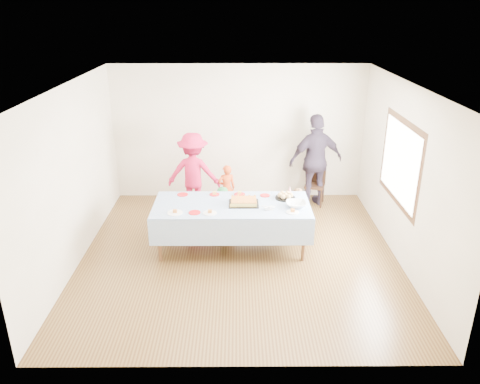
% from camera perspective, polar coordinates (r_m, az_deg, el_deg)
% --- Properties ---
extents(ground, '(5.00, 5.00, 0.00)m').
position_cam_1_polar(ground, '(7.61, -0.11, -7.63)').
color(ground, '#4B2E15').
rests_on(ground, ground).
extents(room_walls, '(5.04, 5.04, 2.72)m').
position_cam_1_polar(room_walls, '(6.91, 0.33, 5.25)').
color(room_walls, beige).
rests_on(room_walls, ground).
extents(party_table, '(2.50, 1.10, 0.78)m').
position_cam_1_polar(party_table, '(7.50, -1.02, -1.89)').
color(party_table, '#54371C').
rests_on(party_table, ground).
extents(birthday_cake, '(0.48, 0.37, 0.08)m').
position_cam_1_polar(birthday_cake, '(7.47, 0.46, -1.20)').
color(birthday_cake, black).
rests_on(birthday_cake, party_table).
extents(rolls_tray, '(0.33, 0.33, 0.10)m').
position_cam_1_polar(rolls_tray, '(7.72, 5.54, -0.48)').
color(rolls_tray, black).
rests_on(rolls_tray, party_table).
extents(punch_bowl, '(0.32, 0.32, 0.08)m').
position_cam_1_polar(punch_bowl, '(7.43, 6.86, -1.50)').
color(punch_bowl, silver).
rests_on(punch_bowl, party_table).
extents(party_hat, '(0.09, 0.09, 0.15)m').
position_cam_1_polar(party_hat, '(7.88, 6.06, 0.24)').
color(party_hat, silver).
rests_on(party_hat, party_table).
extents(fork_pile, '(0.24, 0.18, 0.07)m').
position_cam_1_polar(fork_pile, '(7.26, 3.45, -2.02)').
color(fork_pile, white).
rests_on(fork_pile, party_table).
extents(plate_red_far_a, '(0.18, 0.18, 0.01)m').
position_cam_1_polar(plate_red_far_a, '(7.89, -7.01, -0.31)').
color(plate_red_far_a, red).
rests_on(plate_red_far_a, party_table).
extents(plate_red_far_b, '(0.17, 0.17, 0.01)m').
position_cam_1_polar(plate_red_far_b, '(7.85, -3.13, -0.30)').
color(plate_red_far_b, red).
rests_on(plate_red_far_b, party_table).
extents(plate_red_far_c, '(0.19, 0.19, 0.01)m').
position_cam_1_polar(plate_red_far_c, '(7.84, -0.06, -0.29)').
color(plate_red_far_c, red).
rests_on(plate_red_far_c, party_table).
extents(plate_red_far_d, '(0.16, 0.16, 0.01)m').
position_cam_1_polar(plate_red_far_d, '(7.81, 3.06, -0.42)').
color(plate_red_far_d, red).
rests_on(plate_red_far_d, party_table).
extents(plate_red_near, '(0.18, 0.18, 0.01)m').
position_cam_1_polar(plate_red_near, '(7.20, -5.56, -2.51)').
color(plate_red_near, red).
rests_on(plate_red_near, party_table).
extents(plate_white_left, '(0.24, 0.24, 0.01)m').
position_cam_1_polar(plate_white_left, '(7.23, -7.92, -2.52)').
color(plate_white_left, white).
rests_on(plate_white_left, party_table).
extents(plate_white_mid, '(0.21, 0.21, 0.01)m').
position_cam_1_polar(plate_white_mid, '(7.17, -3.68, -2.57)').
color(plate_white_mid, white).
rests_on(plate_white_mid, party_table).
extents(plate_white_right, '(0.20, 0.20, 0.01)m').
position_cam_1_polar(plate_white_right, '(7.23, 6.44, -2.44)').
color(plate_white_right, white).
rests_on(plate_white_right, party_table).
extents(dining_chair, '(0.47, 0.47, 0.86)m').
position_cam_1_polar(dining_chair, '(9.44, 9.19, 1.40)').
color(dining_chair, black).
rests_on(dining_chair, ground).
extents(toddler_left, '(0.39, 0.30, 0.94)m').
position_cam_1_polar(toddler_left, '(8.95, -1.64, 0.44)').
color(toddler_left, '#D7481A').
rests_on(toddler_left, ground).
extents(toddler_mid, '(0.46, 0.38, 0.81)m').
position_cam_1_polar(toddler_mid, '(8.23, -2.09, -2.06)').
color(toddler_mid, '#297B3B').
rests_on(toddler_mid, ground).
extents(toddler_right, '(0.46, 0.41, 0.79)m').
position_cam_1_polar(toddler_right, '(8.30, 6.86, -2.08)').
color(toddler_right, tan).
rests_on(toddler_right, ground).
extents(adult_left, '(1.05, 0.67, 1.56)m').
position_cam_1_polar(adult_left, '(8.89, -5.69, 2.32)').
color(adult_left, '#C91943').
rests_on(adult_left, ground).
extents(adult_right, '(1.16, 0.71, 1.84)m').
position_cam_1_polar(adult_right, '(9.21, 9.21, 3.77)').
color(adult_right, '#342939').
rests_on(adult_right, ground).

